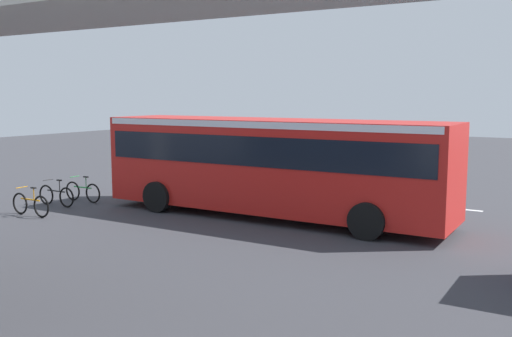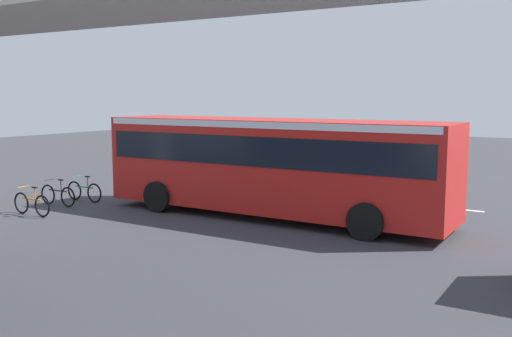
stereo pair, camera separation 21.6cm
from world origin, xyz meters
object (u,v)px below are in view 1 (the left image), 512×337
at_px(bicycle_green, 83,192).
at_px(pedestrian, 303,167).
at_px(city_bus, 271,159).
at_px(bicycle_black, 56,196).
at_px(bicycle_orange, 31,205).
at_px(traffic_sign, 241,140).

relative_size(bicycle_green, pedestrian, 0.99).
xyz_separation_m(city_bus, pedestrian, (1.69, -5.75, -1.00)).
distance_m(city_bus, bicycle_black, 7.94).
height_order(city_bus, bicycle_orange, city_bus).
height_order(pedestrian, traffic_sign, traffic_sign).
xyz_separation_m(bicycle_orange, bicycle_green, (0.47, -2.64, 0.00)).
relative_size(pedestrian, traffic_sign, 0.64).
bearing_deg(pedestrian, city_bus, 106.39).
distance_m(city_bus, bicycle_green, 7.53).
xyz_separation_m(city_bus, bicycle_black, (7.44, 2.30, -1.51)).
bearing_deg(traffic_sign, bicycle_black, 73.27).
distance_m(bicycle_orange, pedestrian, 10.91).
relative_size(city_bus, bicycle_black, 6.52).
relative_size(bicycle_black, bicycle_green, 1.00).
relative_size(city_bus, pedestrian, 6.44).
xyz_separation_m(bicycle_black, traffic_sign, (-2.50, -8.33, 1.52)).
bearing_deg(traffic_sign, pedestrian, 175.03).
xyz_separation_m(bicycle_black, bicycle_green, (-0.17, -1.06, 0.00)).
bearing_deg(city_bus, traffic_sign, -50.66).
distance_m(bicycle_green, pedestrian, 8.96).
bearing_deg(traffic_sign, bicycle_orange, 79.30).
distance_m(bicycle_black, bicycle_green, 1.08).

